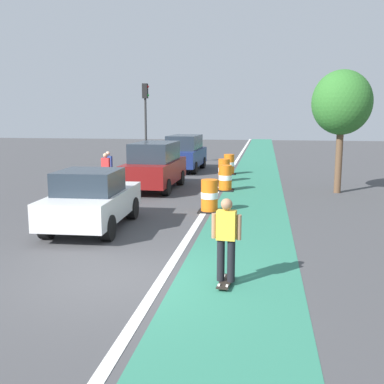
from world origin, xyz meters
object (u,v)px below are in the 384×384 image
parked_suv_second (155,166)px  traffic_light_corner (146,110)px  parked_sedan_nearest (92,200)px  traffic_barrel_far (229,165)px  traffic_barrel_mid (225,178)px  traffic_barrel_back (224,170)px  pedestrian_crossing (108,168)px  pedestrian_waiting (106,171)px  traffic_barrel_front (209,196)px  parked_suv_third (185,153)px  street_tree_sidewalk (342,103)px  skateboarder_on_lane (226,239)px

parked_suv_second → traffic_light_corner: traffic_light_corner is taller
parked_sedan_nearest → traffic_barrel_far: parked_sedan_nearest is taller
traffic_barrel_mid → traffic_barrel_back: 2.73m
traffic_light_corner → parked_sedan_nearest: bearing=-80.7°
traffic_barrel_mid → pedestrian_crossing: 5.22m
traffic_barrel_far → pedestrian_crossing: 7.30m
traffic_light_corner → pedestrian_waiting: 10.06m
parked_sedan_nearest → pedestrian_crossing: parked_sedan_nearest is taller
traffic_barrel_back → pedestrian_waiting: (-4.73, -3.53, 0.33)m
traffic_barrel_front → parked_suv_third: bearing=104.2°
street_tree_sidewalk → traffic_light_corner: bearing=140.3°
skateboarder_on_lane → traffic_barrel_far: skateboarder_on_lane is taller
traffic_light_corner → pedestrian_crossing: (0.59, -8.85, -2.64)m
parked_suv_second → pedestrian_waiting: parked_suv_second is taller
traffic_light_corner → pedestrian_crossing: size_ratio=3.17×
parked_suv_second → parked_suv_third: (0.11, 6.75, 0.00)m
traffic_barrel_front → traffic_light_corner: bearing=113.1°
skateboarder_on_lane → pedestrian_crossing: skateboarder_on_lane is taller
traffic_light_corner → traffic_barrel_far: bearing=-32.2°
skateboarder_on_lane → parked_suv_second: 11.50m
pedestrian_waiting → traffic_barrel_back: bearing=36.7°
skateboarder_on_lane → traffic_barrel_back: (-1.26, 13.67, -0.38)m
pedestrian_crossing → parked_suv_second: bearing=-5.0°
pedestrian_waiting → parked_suv_second: bearing=17.6°
parked_suv_third → traffic_barrel_far: size_ratio=4.27×
parked_suv_third → pedestrian_crossing: size_ratio=2.89×
traffic_barrel_mid → traffic_light_corner: (-5.80, 8.87, 2.97)m
parked_sedan_nearest → traffic_barrel_mid: (3.17, 7.16, -0.30)m
traffic_light_corner → pedestrian_waiting: traffic_light_corner is taller
parked_sedan_nearest → parked_suv_second: parked_suv_second is taller
parked_sedan_nearest → traffic_barrel_mid: size_ratio=3.82×
parked_suv_second → traffic_barrel_front: size_ratio=4.25×
parked_suv_second → street_tree_sidewalk: size_ratio=0.93×
parked_sedan_nearest → traffic_barrel_front: (3.03, 2.76, -0.30)m
parked_suv_second → traffic_barrel_mid: size_ratio=4.25×
skateboarder_on_lane → street_tree_sidewalk: street_tree_sidewalk is taller
parked_suv_second → traffic_barrel_mid: (3.02, 0.18, -0.50)m
parked_suv_third → traffic_barrel_far: parked_suv_third is taller
skateboarder_on_lane → pedestrian_waiting: skateboarder_on_lane is taller
traffic_barrel_mid → parked_suv_second: bearing=-176.7°
parked_suv_second → traffic_barrel_front: parked_suv_second is taller
pedestrian_crossing → traffic_light_corner: bearing=93.8°
parked_suv_third → traffic_light_corner: bearing=141.5°
parked_suv_second → traffic_barrel_front: 5.14m
traffic_barrel_mid → traffic_light_corner: 11.01m
pedestrian_crossing → pedestrian_waiting: same height
traffic_light_corner → pedestrian_waiting: (0.78, -9.68, -2.64)m
pedestrian_waiting → traffic_barrel_front: bearing=-36.3°
pedestrian_waiting → traffic_barrel_far: bearing=52.4°
parked_suv_second → traffic_barrel_back: (2.73, 2.89, -0.50)m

